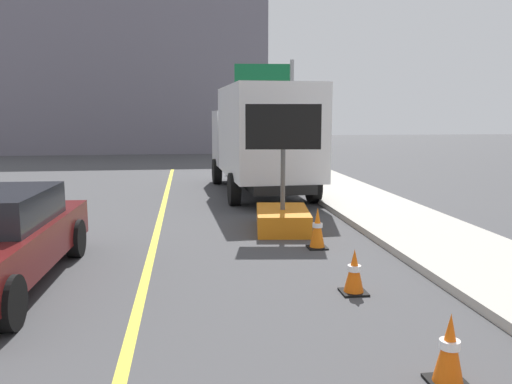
# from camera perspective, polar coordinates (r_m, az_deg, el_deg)

# --- Properties ---
(lane_center_stripe) EXTENTS (0.14, 36.00, 0.01)m
(lane_center_stripe) POSITION_cam_1_polar(r_m,az_deg,el_deg) (6.24, -13.59, -15.21)
(lane_center_stripe) COLOR yellow
(lane_center_stripe) RESTS_ON ground
(arrow_board_trailer) EXTENTS (1.60, 1.92, 2.70)m
(arrow_board_trailer) POSITION_cam_1_polar(r_m,az_deg,el_deg) (11.21, 2.94, -1.78)
(arrow_board_trailer) COLOR orange
(arrow_board_trailer) RESTS_ON ground
(box_truck) EXTENTS (2.80, 7.09, 3.30)m
(box_truck) POSITION_cam_1_polar(r_m,az_deg,el_deg) (16.16, 0.62, 6.10)
(box_truck) COLOR black
(box_truck) RESTS_ON ground
(highway_guide_sign) EXTENTS (2.78, 0.34, 5.00)m
(highway_guide_sign) POSITION_cam_1_polar(r_m,az_deg,el_deg) (24.85, 2.13, 10.72)
(highway_guide_sign) COLOR gray
(highway_guide_sign) RESTS_ON ground
(far_building_block) EXTENTS (18.17, 7.39, 10.90)m
(far_building_block) POSITION_cam_1_polar(r_m,az_deg,el_deg) (36.69, -14.14, 12.96)
(far_building_block) COLOR slate
(far_building_block) RESTS_ON ground
(traffic_cone_near_sign) EXTENTS (0.36, 0.36, 0.69)m
(traffic_cone_near_sign) POSITION_cam_1_polar(r_m,az_deg,el_deg) (5.31, 20.49, -15.94)
(traffic_cone_near_sign) COLOR black
(traffic_cone_near_sign) RESTS_ON ground
(traffic_cone_mid_lane) EXTENTS (0.36, 0.36, 0.64)m
(traffic_cone_mid_lane) POSITION_cam_1_polar(r_m,az_deg,el_deg) (7.45, 10.74, -8.60)
(traffic_cone_mid_lane) COLOR black
(traffic_cone_mid_lane) RESTS_ON ground
(traffic_cone_far_lane) EXTENTS (0.36, 0.36, 0.78)m
(traffic_cone_far_lane) POSITION_cam_1_polar(r_m,az_deg,el_deg) (9.76, 6.77, -3.97)
(traffic_cone_far_lane) COLOR black
(traffic_cone_far_lane) RESTS_ON ground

